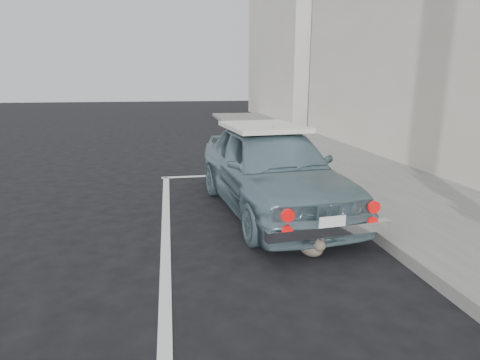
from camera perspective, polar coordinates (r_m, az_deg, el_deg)
name	(u,v)px	position (r m, az deg, el deg)	size (l,w,h in m)	color
building_far	(298,44)	(23.33, 8.26, 18.61)	(3.50, 10.00, 8.00)	beige
pline_front	(230,175)	(8.96, -1.47, 0.72)	(3.00, 0.12, 0.01)	silver
pline_side	(166,238)	(5.52, -10.52, -8.11)	(0.12, 7.00, 0.01)	silver
retro_coupe	(271,168)	(6.42, 4.38, 1.75)	(2.05, 4.24, 1.39)	slate
cat	(312,246)	(4.94, 10.16, -9.16)	(0.35, 0.53, 0.29)	#605649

